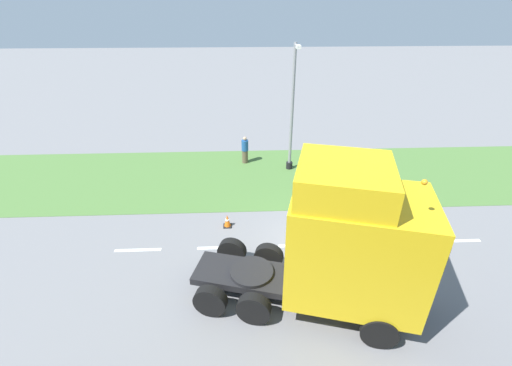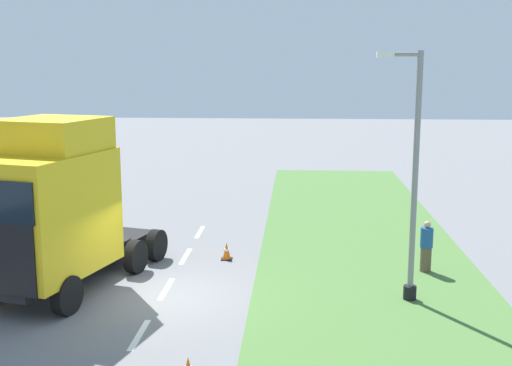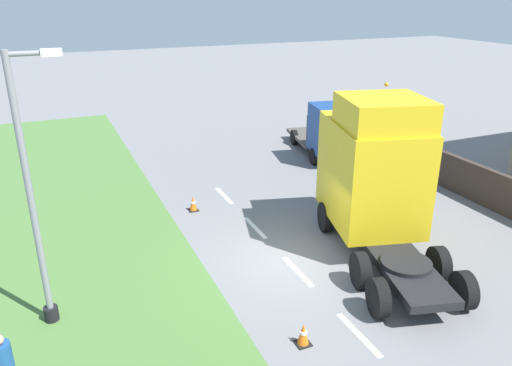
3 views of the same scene
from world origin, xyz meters
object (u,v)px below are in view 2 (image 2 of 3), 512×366
Objects in this scene: lamp_post at (412,191)px; pedestrian at (426,247)px; lorry_cab at (51,209)px; traffic_cone_trailing at (227,251)px.

pedestrian is (-0.97, -2.50, -2.28)m from lamp_post.
pedestrian is at bearing -150.46° from lorry_cab.
lorry_cab reaches higher than traffic_cone_trailing.
lorry_cab is 11.27m from pedestrian.
lorry_cab is at bearing 39.17° from traffic_cone_trailing.
traffic_cone_trailing is (5.38, -3.37, -2.79)m from lamp_post.
traffic_cone_trailing is (-4.44, -3.62, -2.20)m from lorry_cab.
traffic_cone_trailing is (6.35, -0.86, -0.51)m from pedestrian.
traffic_cone_trailing is at bearing -125.61° from lorry_cab.
pedestrian reaches higher than traffic_cone_trailing.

